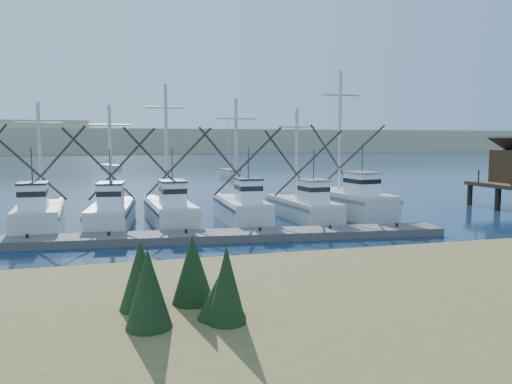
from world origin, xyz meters
TOP-DOWN VIEW (x-y plane):
  - ground at (0.00, 0.00)m, footprint 500.00×500.00m
  - shore_bank at (-8.00, -10.00)m, footprint 40.00×10.00m
  - floating_dock at (-8.38, 6.22)m, footprint 32.72×5.44m
  - dune_ridge at (0.00, 210.00)m, footprint 360.00×60.00m
  - trawler_fleet at (-8.77, 11.45)m, footprint 31.79×9.24m
  - sailboat_near at (6.46, 53.48)m, footprint 2.25×5.67m
  - sailboat_far at (-11.08, 73.28)m, footprint 3.95×6.16m

SIDE VIEW (x-z plane):
  - ground at x=0.00m, z-range 0.00..0.00m
  - floating_dock at x=-8.38m, z-range 0.00..0.44m
  - sailboat_far at x=-11.08m, z-range -3.55..4.55m
  - sailboat_near at x=6.46m, z-range -3.55..4.55m
  - shore_bank at x=-8.00m, z-range 0.00..1.60m
  - trawler_fleet at x=-8.77m, z-range -4.19..6.15m
  - dune_ridge at x=0.00m, z-range 0.00..10.00m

